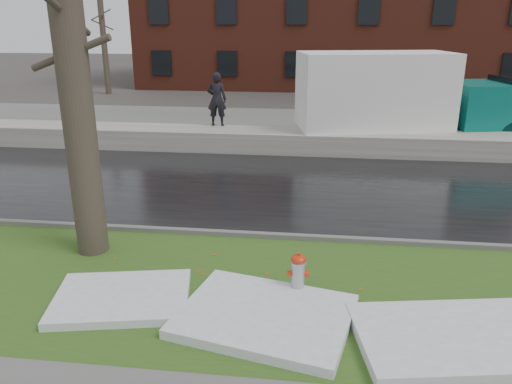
# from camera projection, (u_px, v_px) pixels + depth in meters

# --- Properties ---
(ground) EXTENTS (120.00, 120.00, 0.00)m
(ground) POSITION_uv_depth(u_px,v_px,m) (244.00, 259.00, 9.92)
(ground) COLOR #47423D
(ground) RESTS_ON ground
(verge) EXTENTS (60.00, 4.50, 0.04)m
(verge) POSITION_uv_depth(u_px,v_px,m) (233.00, 290.00, 8.75)
(verge) COLOR #2D521B
(verge) RESTS_ON ground
(road) EXTENTS (60.00, 7.00, 0.03)m
(road) POSITION_uv_depth(u_px,v_px,m) (267.00, 187.00, 14.14)
(road) COLOR black
(road) RESTS_ON ground
(parking_lot) EXTENTS (60.00, 9.00, 0.03)m
(parking_lot) POSITION_uv_depth(u_px,v_px,m) (287.00, 127.00, 22.11)
(parking_lot) COLOR slate
(parking_lot) RESTS_ON ground
(curb) EXTENTS (60.00, 0.15, 0.14)m
(curb) POSITION_uv_depth(u_px,v_px,m) (250.00, 235.00, 10.84)
(curb) COLOR slate
(curb) RESTS_ON ground
(snowbank) EXTENTS (60.00, 1.60, 0.75)m
(snowbank) POSITION_uv_depth(u_px,v_px,m) (279.00, 141.00, 17.96)
(snowbank) COLOR #B8B3A8
(snowbank) RESTS_ON ground
(brick_building) EXTENTS (26.00, 12.00, 10.00)m
(brick_building) POSITION_uv_depth(u_px,v_px,m) (331.00, 12.00, 36.18)
(brick_building) COLOR maroon
(brick_building) RESTS_ON ground
(bg_tree_left) EXTENTS (1.40, 1.62, 6.50)m
(bg_tree_left) POSITION_uv_depth(u_px,v_px,m) (104.00, 40.00, 30.86)
(bg_tree_left) COLOR brown
(bg_tree_left) RESTS_ON ground
(bg_tree_center) EXTENTS (1.40, 1.62, 6.50)m
(bg_tree_center) POSITION_uv_depth(u_px,v_px,m) (212.00, 38.00, 33.91)
(bg_tree_center) COLOR brown
(bg_tree_center) RESTS_ON ground
(fire_hydrant) EXTENTS (0.38, 0.34, 0.78)m
(fire_hydrant) POSITION_uv_depth(u_px,v_px,m) (298.00, 273.00, 8.43)
(fire_hydrant) COLOR #ADB0B5
(fire_hydrant) RESTS_ON verge
(tree) EXTENTS (1.57, 1.88, 7.59)m
(tree) POSITION_uv_depth(u_px,v_px,m) (71.00, 58.00, 8.97)
(tree) COLOR brown
(tree) RESTS_ON verge
(box_truck) EXTENTS (10.39, 4.11, 3.43)m
(box_truck) POSITION_uv_depth(u_px,v_px,m) (403.00, 98.00, 18.16)
(box_truck) COLOR black
(box_truck) RESTS_ON ground
(worker) EXTENTS (0.73, 0.50, 1.96)m
(worker) POSITION_uv_depth(u_px,v_px,m) (217.00, 99.00, 18.35)
(worker) COLOR black
(worker) RESTS_ON snowbank
(snow_patch_near) EXTENTS (2.98, 2.53, 0.16)m
(snow_patch_near) POSITION_uv_depth(u_px,v_px,m) (265.00, 316.00, 7.80)
(snow_patch_near) COLOR white
(snow_patch_near) RESTS_ON verge
(snow_patch_far) EXTENTS (2.48, 2.01, 0.14)m
(snow_patch_far) POSITION_uv_depth(u_px,v_px,m) (122.00, 298.00, 8.33)
(snow_patch_far) COLOR white
(snow_patch_far) RESTS_ON verge
(snow_patch_side) EXTENTS (3.07, 2.26, 0.18)m
(snow_patch_side) POSITION_uv_depth(u_px,v_px,m) (454.00, 339.00, 7.23)
(snow_patch_side) COLOR white
(snow_patch_side) RESTS_ON verge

